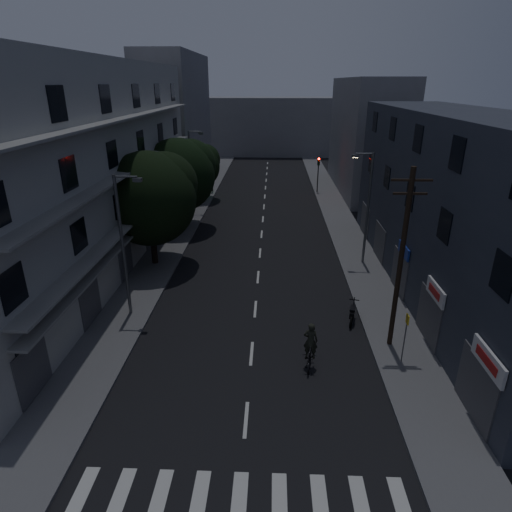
# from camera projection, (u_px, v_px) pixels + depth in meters

# --- Properties ---
(ground) EXTENTS (160.00, 160.00, 0.00)m
(ground) POSITION_uv_depth(u_px,v_px,m) (262.00, 232.00, 38.38)
(ground) COLOR black
(ground) RESTS_ON ground
(sidewalk_left) EXTENTS (3.00, 90.00, 0.15)m
(sidewalk_left) POSITION_uv_depth(u_px,v_px,m) (179.00, 230.00, 38.63)
(sidewalk_left) COLOR #565659
(sidewalk_left) RESTS_ON ground
(sidewalk_right) EXTENTS (3.00, 90.00, 0.15)m
(sidewalk_right) POSITION_uv_depth(u_px,v_px,m) (346.00, 233.00, 38.07)
(sidewalk_right) COLOR #565659
(sidewalk_right) RESTS_ON ground
(lane_markings) EXTENTS (0.15, 60.50, 0.01)m
(lane_markings) POSITION_uv_depth(u_px,v_px,m) (263.00, 213.00, 44.16)
(lane_markings) COLOR beige
(lane_markings) RESTS_ON ground
(building_left) EXTENTS (7.00, 36.00, 14.00)m
(building_left) POSITION_uv_depth(u_px,v_px,m) (88.00, 168.00, 29.70)
(building_left) COLOR #A4A5A0
(building_left) RESTS_ON ground
(building_right) EXTENTS (6.19, 28.00, 11.00)m
(building_right) POSITION_uv_depth(u_px,v_px,m) (456.00, 208.00, 25.68)
(building_right) COLOR #2D313D
(building_right) RESTS_ON ground
(building_far_left) EXTENTS (6.00, 20.00, 16.00)m
(building_far_left) POSITION_uv_depth(u_px,v_px,m) (177.00, 119.00, 57.08)
(building_far_left) COLOR slate
(building_far_left) RESTS_ON ground
(building_far_right) EXTENTS (6.00, 20.00, 13.00)m
(building_far_right) POSITION_uv_depth(u_px,v_px,m) (366.00, 136.00, 51.21)
(building_far_right) COLOR slate
(building_far_right) RESTS_ON ground
(building_far_end) EXTENTS (24.00, 8.00, 10.00)m
(building_far_end) POSITION_uv_depth(u_px,v_px,m) (269.00, 126.00, 78.13)
(building_far_end) COLOR slate
(building_far_end) RESTS_ON ground
(tree_near) EXTENTS (6.58, 6.58, 8.12)m
(tree_near) POSITION_uv_depth(u_px,v_px,m) (150.00, 195.00, 29.73)
(tree_near) COLOR black
(tree_near) RESTS_ON sidewalk_left
(tree_mid) EXTENTS (6.47, 6.47, 7.96)m
(tree_mid) POSITION_uv_depth(u_px,v_px,m) (179.00, 173.00, 37.65)
(tree_mid) COLOR black
(tree_mid) RESTS_ON sidewalk_left
(tree_far) EXTENTS (5.00, 5.00, 6.18)m
(tree_far) POSITION_uv_depth(u_px,v_px,m) (198.00, 165.00, 47.50)
(tree_far) COLOR black
(tree_far) RESTS_ON sidewalk_left
(traffic_signal_far_right) EXTENTS (0.28, 0.37, 4.10)m
(traffic_signal_far_right) POSITION_uv_depth(u_px,v_px,m) (318.00, 167.00, 50.82)
(traffic_signal_far_right) COLOR black
(traffic_signal_far_right) RESTS_ON sidewalk_right
(traffic_signal_far_left) EXTENTS (0.28, 0.37, 4.10)m
(traffic_signal_far_left) POSITION_uv_depth(u_px,v_px,m) (212.00, 167.00, 51.05)
(traffic_signal_far_left) COLOR black
(traffic_signal_far_left) RESTS_ON sidewalk_left
(street_lamp_left_near) EXTENTS (1.51, 0.25, 8.00)m
(street_lamp_left_near) POSITION_uv_depth(u_px,v_px,m) (124.00, 240.00, 23.09)
(street_lamp_left_near) COLOR #56595E
(street_lamp_left_near) RESTS_ON sidewalk_left
(street_lamp_right) EXTENTS (1.51, 0.25, 8.00)m
(street_lamp_right) POSITION_uv_depth(u_px,v_px,m) (367.00, 203.00, 30.06)
(street_lamp_right) COLOR slate
(street_lamp_right) RESTS_ON sidewalk_right
(street_lamp_left_far) EXTENTS (1.51, 0.25, 8.00)m
(street_lamp_left_far) POSITION_uv_depth(u_px,v_px,m) (192.00, 167.00, 42.92)
(street_lamp_left_far) COLOR #54585C
(street_lamp_left_far) RESTS_ON sidewalk_left
(utility_pole) EXTENTS (1.80, 0.24, 9.00)m
(utility_pole) POSITION_uv_depth(u_px,v_px,m) (401.00, 258.00, 20.04)
(utility_pole) COLOR black
(utility_pole) RESTS_ON sidewalk_right
(bus_stop_sign) EXTENTS (0.06, 0.35, 2.52)m
(bus_stop_sign) POSITION_uv_depth(u_px,v_px,m) (406.00, 330.00, 19.77)
(bus_stop_sign) COLOR #595B60
(bus_stop_sign) RESTS_ON sidewalk_right
(motorcycle) EXTENTS (0.74, 1.89, 1.23)m
(motorcycle) POSITION_uv_depth(u_px,v_px,m) (352.00, 314.00, 23.90)
(motorcycle) COLOR black
(motorcycle) RESTS_ON ground
(cyclist) EXTENTS (0.88, 1.90, 2.32)m
(cyclist) POSITION_uv_depth(u_px,v_px,m) (310.00, 352.00, 20.05)
(cyclist) COLOR black
(cyclist) RESTS_ON ground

